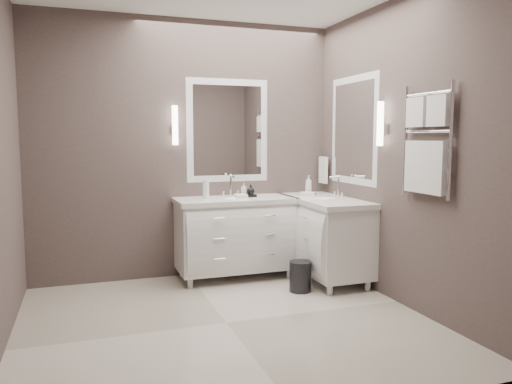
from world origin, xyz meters
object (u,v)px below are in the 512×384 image
object	(u,v)px
vanity_back	(235,232)
towel_ladder	(426,148)
vanity_right	(324,233)
waste_bin	(300,276)

from	to	relation	value
vanity_back	towel_ladder	bearing A→B (deg)	-55.90
towel_ladder	vanity_right	bearing A→B (deg)	99.84
waste_bin	vanity_back	bearing A→B (deg)	124.12
vanity_right	towel_ladder	xyz separation A→B (m)	(0.23, -1.30, 0.91)
towel_ladder	waste_bin	world-z (taller)	towel_ladder
vanity_right	towel_ladder	size ratio (longest dim) A/B	1.38
vanity_back	towel_ladder	size ratio (longest dim) A/B	1.38
waste_bin	vanity_right	bearing A→B (deg)	38.59
vanity_right	waste_bin	xyz separation A→B (m)	(-0.43, -0.34, -0.34)
towel_ladder	vanity_back	bearing A→B (deg)	124.10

